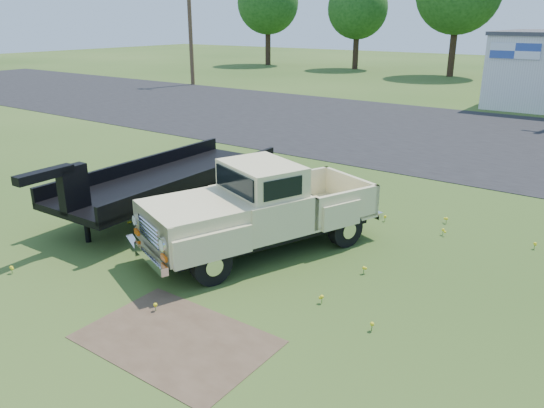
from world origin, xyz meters
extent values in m
plane|color=#284716|center=(0.00, 0.00, 0.00)|extent=(140.00, 140.00, 0.00)
cube|color=black|center=(0.00, 15.00, 0.00)|extent=(90.00, 14.00, 0.02)
cube|color=#493627|center=(1.50, -3.00, 0.00)|extent=(3.00, 2.00, 0.01)
cube|color=#493627|center=(-2.00, 3.50, 0.00)|extent=(2.20, 1.60, 0.01)
cube|color=white|center=(0.50, 22.95, 3.20)|extent=(2.50, 0.08, 0.80)
cylinder|color=#473321|center=(-22.00, 22.00, 4.50)|extent=(0.30, 0.30, 9.00)
cylinder|color=#332217|center=(-28.00, 40.00, 1.80)|extent=(0.56, 0.56, 3.60)
sphere|color=#153F12|center=(-28.00, 40.00, 6.32)|extent=(6.40, 6.40, 6.40)
cylinder|color=#332217|center=(-18.00, 41.00, 1.62)|extent=(0.56, 0.56, 3.24)
sphere|color=#153F12|center=(-18.00, 41.00, 5.69)|extent=(5.76, 5.76, 5.76)
cylinder|color=#332217|center=(-8.00, 39.50, 1.98)|extent=(0.56, 0.56, 3.96)
camera|label=1|loc=(6.97, -8.00, 4.85)|focal=35.00mm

